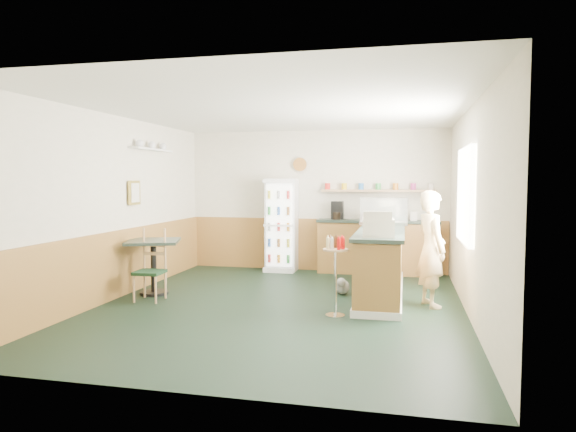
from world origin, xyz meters
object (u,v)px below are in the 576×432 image
(display_case, at_px, (384,211))
(condiment_stand, at_px, (335,265))
(drinks_fridge, at_px, (281,225))
(cafe_chair, at_px, (152,263))
(shopkeeper, at_px, (431,249))
(cash_register, at_px, (378,228))
(cafe_table, at_px, (153,256))

(display_case, distance_m, condiment_stand, 2.30)
(drinks_fridge, height_order, display_case, drinks_fridge)
(cafe_chair, bearing_deg, drinks_fridge, 62.38)
(display_case, bearing_deg, shopkeeper, -62.76)
(drinks_fridge, relative_size, cash_register, 4.18)
(condiment_stand, bearing_deg, cash_register, 30.66)
(cafe_chair, bearing_deg, display_case, 26.84)
(display_case, bearing_deg, cafe_chair, -150.66)
(cash_register, distance_m, shopkeeper, 0.92)
(display_case, relative_size, condiment_stand, 0.77)
(drinks_fridge, relative_size, condiment_stand, 1.75)
(drinks_fridge, height_order, cafe_table, drinks_fridge)
(cash_register, bearing_deg, drinks_fridge, 120.93)
(drinks_fridge, xyz_separation_m, shopkeeper, (2.67, -2.27, -0.08))
(display_case, height_order, cafe_chair, display_case)
(cafe_table, bearing_deg, display_case, 23.95)
(drinks_fridge, xyz_separation_m, cash_register, (1.97, -2.77, 0.24))
(drinks_fridge, bearing_deg, display_case, -24.75)
(cafe_table, bearing_deg, drinks_fridge, 59.43)
(drinks_fridge, bearing_deg, condiment_stand, -64.73)
(display_case, relative_size, cash_register, 1.83)
(condiment_stand, xyz_separation_m, cafe_chair, (-2.74, 0.34, -0.13))
(display_case, distance_m, cafe_chair, 3.80)
(display_case, bearing_deg, cash_register, -90.00)
(cash_register, height_order, condiment_stand, cash_register)
(shopkeeper, height_order, cafe_chair, shopkeeper)
(cash_register, height_order, cafe_chair, cash_register)
(shopkeeper, bearing_deg, display_case, 4.20)
(cash_register, bearing_deg, display_case, 85.49)
(cafe_chair, bearing_deg, cafe_table, 111.98)
(drinks_fridge, bearing_deg, cafe_chair, -115.12)
(cash_register, xyz_separation_m, condiment_stand, (-0.52, -0.31, -0.46))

